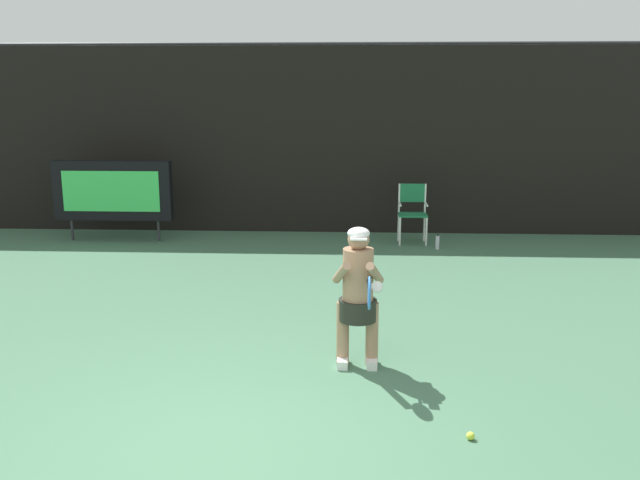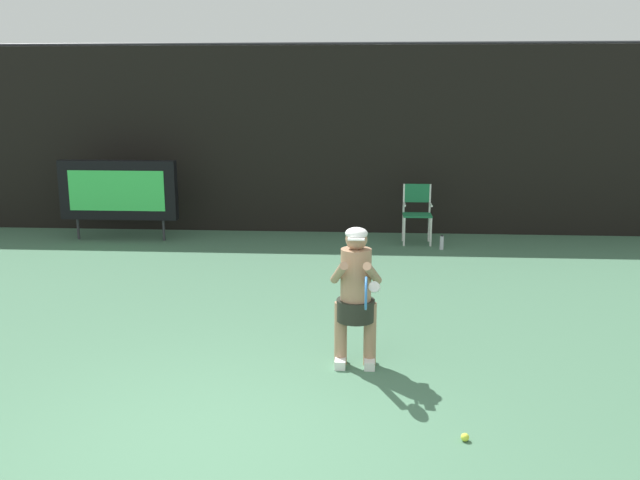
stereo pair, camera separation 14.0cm
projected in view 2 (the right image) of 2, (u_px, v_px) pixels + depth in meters
name	position (u px, v px, depth m)	size (l,w,h in m)	color
ground	(206.00, 460.00, 5.29)	(18.00, 22.00, 0.03)	#416B4F
backdrop_screen	(305.00, 140.00, 13.36)	(18.00, 0.12, 3.66)	black
scoreboard	(118.00, 190.00, 12.74)	(2.20, 0.21, 1.50)	black
umpire_chair	(417.00, 210.00, 12.57)	(0.52, 0.44, 1.08)	white
water_bottle	(442.00, 243.00, 12.15)	(0.07, 0.07, 0.27)	silver
tennis_player	(356.00, 292.00, 6.92)	(0.53, 0.61, 1.45)	white
tennis_racket	(366.00, 293.00, 6.38)	(0.03, 0.60, 0.31)	black
tennis_ball_loose	(465.00, 437.00, 5.55)	(0.07, 0.07, 0.07)	#CCDB3D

